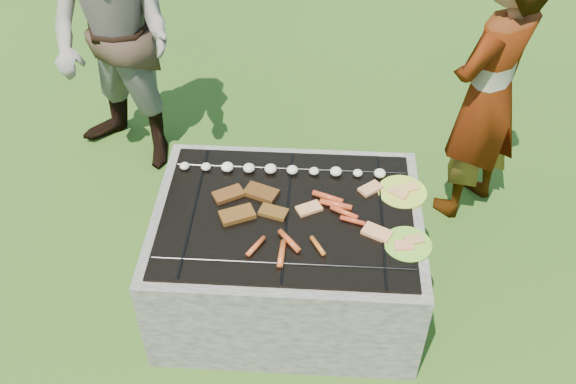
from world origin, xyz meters
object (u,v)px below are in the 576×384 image
fire_pit (287,258)px  cook (488,96)px  plate_far (402,192)px  plate_near (408,244)px  bystander (114,41)px

fire_pit → cook: 1.40m
fire_pit → plate_far: plate_far is taller
cook → plate_near: bearing=19.1°
bystander → plate_near: bearing=-10.5°
fire_pit → cook: (1.04, 0.78, 0.51)m
fire_pit → bystander: bearing=134.5°
plate_near → plate_far: bearing=90.0°
plate_near → bystander: bystander is taller
plate_far → cook: 0.79m
plate_near → cook: cook is taller
bystander → plate_far: bearing=-2.1°
fire_pit → bystander: bystander is taller
plate_near → cook: 1.08m
fire_pit → bystander: size_ratio=0.75×
plate_far → plate_near: 0.35m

